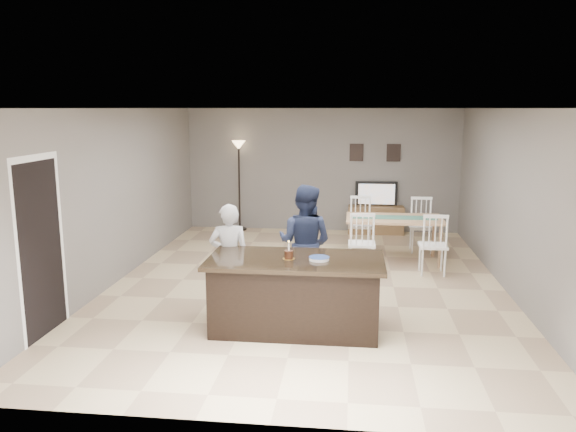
# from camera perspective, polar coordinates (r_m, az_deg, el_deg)

# --- Properties ---
(floor) EXTENTS (8.00, 8.00, 0.00)m
(floor) POSITION_cam_1_polar(r_m,az_deg,el_deg) (8.84, 1.95, -6.90)
(floor) COLOR tan
(floor) RESTS_ON ground
(room_shell) EXTENTS (8.00, 8.00, 8.00)m
(room_shell) POSITION_cam_1_polar(r_m,az_deg,el_deg) (8.48, 2.02, 3.96)
(room_shell) COLOR slate
(room_shell) RESTS_ON floor
(kitchen_island) EXTENTS (2.15, 1.10, 0.90)m
(kitchen_island) POSITION_cam_1_polar(r_m,az_deg,el_deg) (6.99, 0.78, -7.85)
(kitchen_island) COLOR black
(kitchen_island) RESTS_ON floor
(tv_console) EXTENTS (1.20, 0.40, 0.60)m
(tv_console) POSITION_cam_1_polar(r_m,az_deg,el_deg) (12.40, 8.90, -0.39)
(tv_console) COLOR brown
(tv_console) RESTS_ON floor
(television) EXTENTS (0.91, 0.12, 0.53)m
(television) POSITION_cam_1_polar(r_m,az_deg,el_deg) (12.38, 8.96, 2.23)
(television) COLOR black
(television) RESTS_ON tv_console
(tv_screen_glow) EXTENTS (0.78, 0.00, 0.78)m
(tv_screen_glow) POSITION_cam_1_polar(r_m,az_deg,el_deg) (12.30, 8.98, 2.21)
(tv_screen_glow) COLOR orange
(tv_screen_glow) RESTS_ON tv_console
(picture_frames) EXTENTS (1.10, 0.02, 0.38)m
(picture_frames) POSITION_cam_1_polar(r_m,az_deg,el_deg) (12.41, 8.83, 6.38)
(picture_frames) COLOR black
(picture_frames) RESTS_ON room_shell
(doorway) EXTENTS (0.00, 2.10, 2.65)m
(doorway) POSITION_cam_1_polar(r_m,az_deg,el_deg) (7.24, -23.90, -1.55)
(doorway) COLOR black
(doorway) RESTS_ON floor
(woman) EXTENTS (0.59, 0.44, 1.46)m
(woman) POSITION_cam_1_polar(r_m,az_deg,el_deg) (7.58, -5.98, -4.22)
(woman) COLOR #B1B1B5
(woman) RESTS_ON floor
(man) EXTENTS (0.96, 0.84, 1.66)m
(man) POSITION_cam_1_polar(r_m,az_deg,el_deg) (7.93, 1.71, -2.75)
(man) COLOR #1C233D
(man) RESTS_ON floor
(birthday_cake) EXTENTS (0.15, 0.15, 0.23)m
(birthday_cake) POSITION_cam_1_polar(r_m,az_deg,el_deg) (6.83, 0.08, -3.94)
(birthday_cake) COLOR gold
(birthday_cake) RESTS_ON kitchen_island
(plate_stack) EXTENTS (0.25, 0.25, 0.04)m
(plate_stack) POSITION_cam_1_polar(r_m,az_deg,el_deg) (6.79, 3.18, -4.33)
(plate_stack) COLOR white
(plate_stack) RESTS_ON kitchen_island
(dining_table) EXTENTS (1.69, 1.91, 1.03)m
(dining_table) POSITION_cam_1_polar(r_m,az_deg,el_deg) (10.15, 10.72, -0.91)
(dining_table) COLOR tan
(dining_table) RESTS_ON floor
(floor_lamp) EXTENTS (0.30, 0.30, 2.00)m
(floor_lamp) POSITION_cam_1_polar(r_m,az_deg,el_deg) (12.48, -5.02, 5.58)
(floor_lamp) COLOR black
(floor_lamp) RESTS_ON floor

